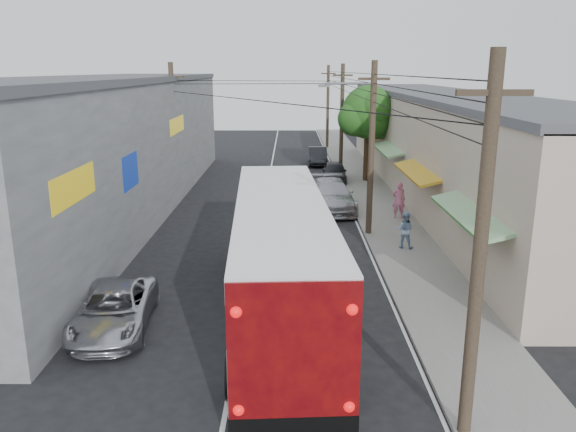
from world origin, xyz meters
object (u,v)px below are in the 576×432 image
parked_car_far (318,156)px  parked_car_mid (334,172)px  parked_suv (331,195)px  coach_bus (281,257)px  jeepney (114,309)px  pedestrian_far (405,230)px  pedestrian_near (399,200)px

parked_car_far → parked_car_mid: bearing=-82.2°
parked_suv → parked_car_mid: bearing=80.4°
coach_bus → parked_car_mid: coach_bus is taller
jeepney → pedestrian_far: 12.76m
parked_car_far → pedestrian_near: 17.89m
parked_suv → pedestrian_far: pedestrian_far is taller
jeepney → pedestrian_far: size_ratio=2.87×
jeepney → parked_car_far: size_ratio=1.08×
jeepney → parked_car_mid: size_ratio=1.12×
parked_suv → pedestrian_near: size_ratio=2.99×
coach_bus → parked_suv: coach_bus is taller
jeepney → coach_bus: bearing=6.2°
jeepney → pedestrian_near: (10.92, 12.69, 0.42)m
jeepney → parked_car_far: bearing=70.6°
parked_suv → parked_car_mid: 8.04m
parked_car_mid → pedestrian_far: (1.83, -15.29, 0.22)m
pedestrian_near → parked_car_far: bearing=-75.5°
jeepney → parked_suv: bearing=57.7°
parked_car_far → pedestrian_near: size_ratio=2.26×
coach_bus → parked_suv: (2.61, 13.89, -1.12)m
parked_suv → pedestrian_near: (3.32, -2.22, 0.25)m
parked_car_mid → pedestrian_near: 10.53m
parked_suv → parked_car_far: 15.36m
jeepney → parked_car_far: 31.20m
coach_bus → jeepney: (-4.99, -1.01, -1.30)m
parked_car_far → parked_suv: bearing=-88.4°
parked_suv → pedestrian_far: size_ratio=3.51×
coach_bus → jeepney: coach_bus is taller
coach_bus → parked_car_mid: bearing=78.0°
jeepney → pedestrian_far: bearing=31.4°
parked_car_mid → coach_bus: bearing=-95.4°
coach_bus → parked_suv: bearing=76.2°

